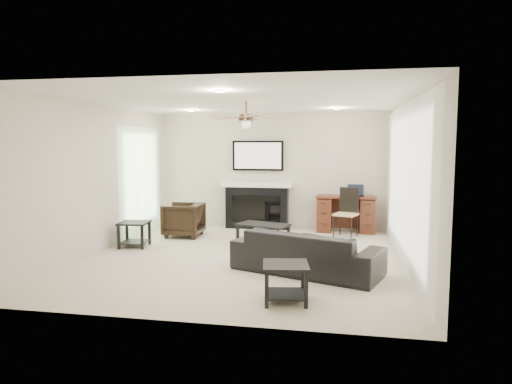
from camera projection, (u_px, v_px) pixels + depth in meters
room_shell at (257, 153)px, 7.25m from camera, size 5.50×5.54×2.52m
sofa at (307, 252)px, 6.49m from camera, size 2.25×1.49×0.61m
armchair at (183, 220)px, 9.06m from camera, size 0.75×0.73×0.67m
coffee_table at (263, 235)px, 8.23m from camera, size 1.01×0.76×0.40m
end_table_near at (286, 283)px, 5.30m from camera, size 0.60×0.60×0.45m
end_table_left at (134, 234)px, 8.14m from camera, size 0.55×0.55×0.45m
fireplace_unit at (257, 185)px, 9.86m from camera, size 1.52×0.34×1.91m
desk at (345, 214)px, 9.53m from camera, size 1.22×0.56×0.76m
desk_chair at (346, 213)px, 8.98m from camera, size 0.55×0.56×0.97m
laptop at (356, 191)px, 9.42m from camera, size 0.33×0.24×0.23m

